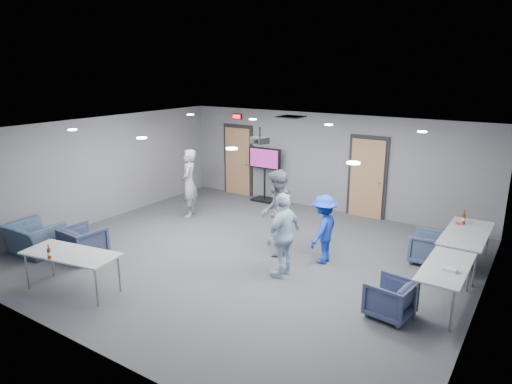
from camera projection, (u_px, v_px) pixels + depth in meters
The scene contains 28 objects.
floor at pixel (245, 255), 9.80m from camera, with size 9.00×9.00×0.00m, color #3A3C42.
ceiling at pixel (245, 130), 9.08m from camera, with size 9.00×9.00×0.00m, color white.
wall_back at pixel (327, 162), 12.66m from camera, with size 9.00×0.02×2.70m, color slate.
wall_front at pixel (79, 262), 6.22m from camera, with size 9.00×0.02×2.70m, color slate.
wall_left at pixel (102, 169), 11.82m from camera, with size 0.02×8.00×2.70m, color slate.
wall_right at pixel (484, 238), 7.06m from camera, with size 0.02×8.00×2.70m, color slate.
door_left at pixel (238, 161), 14.29m from camera, with size 1.06×0.17×2.24m.
door_right at pixel (367, 178), 12.07m from camera, with size 1.06×0.17×2.24m.
exit_sign at pixel (237, 116), 13.90m from camera, with size 0.32×0.08×0.16m.
hvac_diffuser at pixel (291, 117), 11.61m from camera, with size 0.60×0.60×0.03m, color black.
downlights at pixel (245, 131), 9.08m from camera, with size 6.18×3.78×0.02m.
person_a at pixel (189, 183), 12.16m from camera, with size 0.67×0.44×1.82m, color #9A9D9B.
person_b at pixel (277, 213), 9.68m from camera, with size 0.90×0.70×1.85m, color slate.
person_c at pixel (283, 235), 8.65m from camera, with size 0.97×0.41×1.66m, color silver.
person_d at pixel (323, 229), 9.29m from camera, with size 0.93×0.53×1.44m, color #1B38B3.
chair_right_a at pixel (428, 248), 9.36m from camera, with size 0.70×0.72×0.65m, color #3E4E6C.
chair_right_b at pixel (390, 299), 7.33m from camera, with size 0.67×0.69×0.63m, color #394263.
chair_front_a at pixel (84, 243), 9.54m from camera, with size 0.76×0.78×0.71m, color #323C56.
chair_front_b at pixel (34, 239), 9.82m from camera, with size 1.05×0.92×0.68m, color #3A4D65.
table_right_a at pixel (466, 234), 9.10m from camera, with size 0.79×1.91×0.73m.
table_right_b at pixel (446, 269), 7.57m from camera, with size 0.69×1.66×0.73m.
table_front_left at pixel (71, 255), 8.10m from camera, with size 1.86×1.03×0.73m.
bottle_front at pixel (49, 253), 7.82m from camera, with size 0.07×0.07×0.26m.
bottle_right at pixel (464, 219), 9.54m from camera, with size 0.08×0.08×0.30m.
snack_box at pixel (459, 223), 9.55m from camera, with size 0.15×0.10×0.03m, color #BE322F.
wrapper at pixel (450, 269), 7.36m from camera, with size 0.22×0.15×0.05m, color silver.
tv_stand at pixel (265, 171), 13.57m from camera, with size 1.05×0.50×1.62m.
projector at pixel (260, 140), 9.72m from camera, with size 0.40×0.37×0.36m.
Camera 1 is at (5.17, -7.47, 3.92)m, focal length 32.00 mm.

